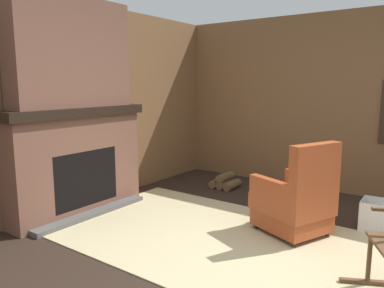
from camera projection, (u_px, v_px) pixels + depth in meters
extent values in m
plane|color=#2D2119|center=(275.00, 273.00, 3.19)|extent=(14.00, 14.00, 0.00)
cube|color=brown|center=(64.00, 107.00, 4.61)|extent=(0.06, 6.19, 2.61)
cube|color=brown|center=(360.00, 104.00, 5.24)|extent=(6.19, 0.06, 2.61)
cube|color=brown|center=(77.00, 165.00, 4.60)|extent=(0.36, 1.76, 1.20)
cube|color=black|center=(85.00, 178.00, 4.54)|extent=(0.08, 0.92, 0.67)
cube|color=#565451|center=(93.00, 214.00, 4.54)|extent=(0.16, 1.58, 0.06)
cube|color=black|center=(75.00, 112.00, 4.49)|extent=(0.46, 1.86, 0.11)
cube|color=brown|center=(72.00, 53.00, 4.38)|extent=(0.32, 1.55, 1.27)
cube|color=#C6B789|center=(227.00, 241.00, 3.83)|extent=(3.72, 2.12, 0.01)
cube|color=#A84723|center=(291.00, 217.00, 4.02)|extent=(0.84, 0.80, 0.24)
cube|color=#A84723|center=(292.00, 203.00, 3.99)|extent=(0.88, 0.84, 0.18)
cube|color=#A84723|center=(315.00, 174.00, 3.69)|extent=(0.35, 0.62, 0.60)
cube|color=#A84723|center=(273.00, 189.00, 3.84)|extent=(0.61, 0.33, 0.20)
cube|color=#A84723|center=(308.00, 182.00, 4.12)|extent=(0.61, 0.33, 0.20)
cylinder|color=#332319|center=(256.00, 226.00, 4.15)|extent=(0.07, 0.07, 0.06)
cylinder|color=#332319|center=(288.00, 218.00, 4.40)|extent=(0.07, 0.07, 0.06)
cylinder|color=#332319|center=(293.00, 245.00, 3.68)|extent=(0.07, 0.07, 0.06)
cylinder|color=#332319|center=(327.00, 234.00, 3.94)|extent=(0.07, 0.07, 0.06)
cylinder|color=brown|center=(369.00, 258.00, 2.96)|extent=(0.05, 0.05, 0.38)
cylinder|color=brown|center=(218.00, 182.00, 5.85)|extent=(0.13, 0.38, 0.12)
cylinder|color=brown|center=(225.00, 184.00, 5.78)|extent=(0.13, 0.38, 0.12)
cylinder|color=brown|center=(232.00, 185.00, 5.71)|extent=(0.13, 0.38, 0.12)
cylinder|color=brown|center=(225.00, 177.00, 5.76)|extent=(0.13, 0.38, 0.12)
cube|color=white|center=(384.00, 232.00, 4.05)|extent=(0.50, 0.34, 0.01)
cube|color=white|center=(362.00, 213.00, 4.15)|extent=(0.02, 0.33, 0.34)
cube|color=white|center=(384.00, 222.00, 3.89)|extent=(0.49, 0.03, 0.34)
ellipsoid|color=#99B29E|center=(51.00, 105.00, 4.27)|extent=(0.12, 0.12, 0.09)
cylinder|color=white|center=(51.00, 94.00, 4.25)|extent=(0.07, 0.07, 0.16)
cube|color=brown|center=(95.00, 100.00, 4.77)|extent=(0.16, 0.23, 0.14)
cube|color=silver|center=(99.00, 100.00, 4.72)|extent=(0.01, 0.04, 0.02)
cylinder|color=gold|center=(69.00, 97.00, 4.47)|extent=(0.07, 0.25, 0.25)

